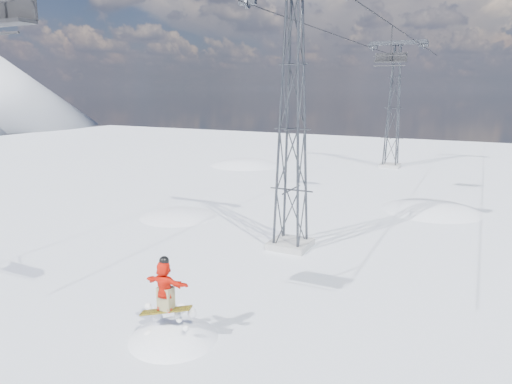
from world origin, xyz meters
TOP-DOWN VIEW (x-y plane):
  - ground at (0.00, 0.00)m, footprint 120.00×120.00m
  - snow_terrain at (-4.77, 21.24)m, footprint 39.00×37.00m
  - lift_tower_near at (0.80, 8.00)m, footprint 5.20×1.80m
  - lift_tower_far at (0.80, 33.00)m, footprint 5.20×1.80m
  - haul_cables at (0.80, 19.50)m, footprint 4.46×51.00m
  - lift_chair_mid at (3.00, 18.02)m, footprint 1.88×0.54m

SIDE VIEW (x-z plane):
  - snow_terrain at x=-4.77m, z-range -20.59..1.41m
  - ground at x=0.00m, z-range 0.00..0.00m
  - lift_tower_near at x=0.80m, z-range -0.24..11.18m
  - lift_tower_far at x=0.80m, z-range -0.24..11.18m
  - lift_chair_mid at x=3.00m, z-range 7.82..10.15m
  - haul_cables at x=0.80m, z-range 10.82..10.88m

